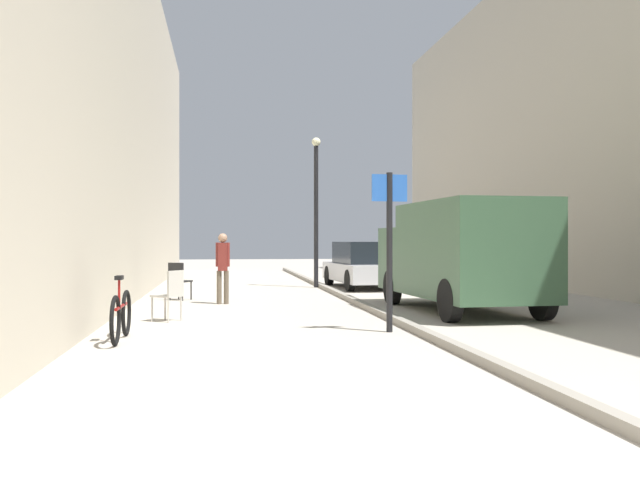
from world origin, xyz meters
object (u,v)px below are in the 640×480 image
at_px(parked_car, 364,265).
at_px(cafe_chair_by_doorway, 178,278).
at_px(lamp_post, 316,202).
at_px(bicycle_leaning, 121,315).
at_px(delivery_van, 460,253).
at_px(street_sign_post, 389,237).
at_px(cafe_chair_near_window, 171,292).
at_px(pedestrian_main_foreground, 223,263).

xyz_separation_m(parked_car, cafe_chair_by_doorway, (-5.51, -3.76, -0.17)).
relative_size(lamp_post, bicycle_leaning, 2.69).
relative_size(delivery_van, street_sign_post, 2.02).
bearing_deg(street_sign_post, bicycle_leaning, 0.21).
bearing_deg(delivery_van, cafe_chair_by_doorway, 146.17).
distance_m(cafe_chair_near_window, cafe_chair_by_doorway, 4.52).
xyz_separation_m(street_sign_post, lamp_post, (0.26, 10.67, 1.18)).
relative_size(parked_car, street_sign_post, 1.65).
height_order(street_sign_post, bicycle_leaning, street_sign_post).
bearing_deg(delivery_van, street_sign_post, -130.33).
relative_size(bicycle_leaning, cafe_chair_near_window, 1.88).
relative_size(parked_car, cafe_chair_by_doorway, 4.57).
height_order(lamp_post, cafe_chair_near_window, lamp_post).
height_order(pedestrian_main_foreground, parked_car, pedestrian_main_foreground).
bearing_deg(parked_car, lamp_post, 162.49).
xyz_separation_m(parked_car, cafe_chair_near_window, (-5.38, -8.28, -0.17)).
relative_size(street_sign_post, lamp_post, 0.55).
relative_size(delivery_van, lamp_post, 1.10).
relative_size(parked_car, lamp_post, 0.90).
bearing_deg(street_sign_post, delivery_van, -132.61).
bearing_deg(street_sign_post, pedestrian_main_foreground, -68.41).
bearing_deg(cafe_chair_near_window, street_sign_post, -84.98).
relative_size(bicycle_leaning, cafe_chair_by_doorway, 1.88).
relative_size(pedestrian_main_foreground, lamp_post, 0.35).
distance_m(delivery_van, street_sign_post, 3.68).
bearing_deg(cafe_chair_near_window, delivery_van, -47.44).
bearing_deg(delivery_van, lamp_post, 101.62).
height_order(parked_car, cafe_chair_near_window, parked_car).
relative_size(pedestrian_main_foreground, street_sign_post, 0.64).
xyz_separation_m(bicycle_leaning, cafe_chair_near_window, (0.55, 2.39, 0.17)).
bearing_deg(lamp_post, parked_car, -14.11).
bearing_deg(parked_car, bicycle_leaning, -122.45).
xyz_separation_m(delivery_van, parked_car, (-0.50, 7.40, -0.52)).
bearing_deg(cafe_chair_near_window, parked_car, 0.98).
distance_m(pedestrian_main_foreground, lamp_post, 6.31).
distance_m(street_sign_post, lamp_post, 10.74).
height_order(parked_car, bicycle_leaning, parked_car).
height_order(lamp_post, bicycle_leaning, lamp_post).
distance_m(pedestrian_main_foreground, cafe_chair_by_doorway, 1.65).
bearing_deg(delivery_van, bicycle_leaning, -155.64).
bearing_deg(cafe_chair_near_window, cafe_chair_by_doorway, 35.69).
height_order(bicycle_leaning, cafe_chair_near_window, bicycle_leaning).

